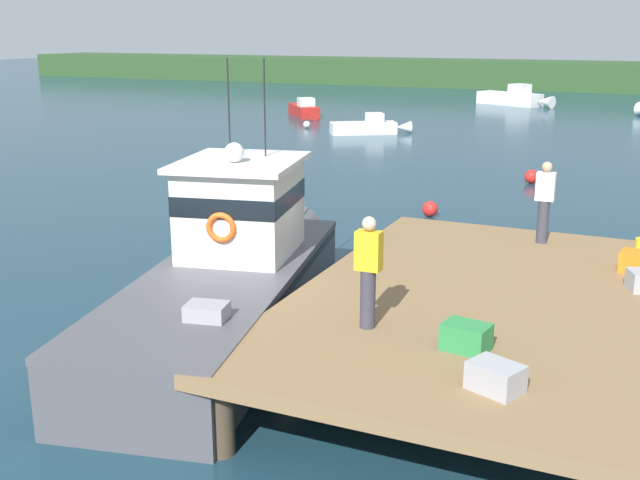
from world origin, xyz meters
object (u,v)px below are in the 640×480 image
at_px(moored_boat_off_the_point, 514,98).
at_px(crate_stack_near_edge, 496,377).
at_px(main_fishing_boat, 232,273).
at_px(deckhand_by_the_boat, 368,270).
at_px(moored_boat_near_channel, 369,127).
at_px(mooring_buoy_spare_mooring, 307,125).
at_px(deckhand_further_back, 545,200).
at_px(mooring_buoy_inshore, 430,209).
at_px(crate_single_far, 638,262).
at_px(moored_boat_far_left, 305,110).
at_px(mooring_buoy_channel_marker, 532,177).
at_px(crate_stack_mid_dock, 466,337).

bearing_deg(moored_boat_off_the_point, crate_stack_near_edge, -80.06).
relative_size(main_fishing_boat, deckhand_by_the_boat, 6.11).
distance_m(moored_boat_near_channel, mooring_buoy_spare_mooring, 4.08).
height_order(deckhand_further_back, moored_boat_off_the_point, deckhand_further_back).
bearing_deg(mooring_buoy_inshore, deckhand_by_the_boat, -78.36).
distance_m(deckhand_further_back, mooring_buoy_inshore, 7.41).
height_order(crate_stack_near_edge, crate_single_far, crate_single_far).
height_order(moored_boat_far_left, mooring_buoy_channel_marker, moored_boat_far_left).
bearing_deg(mooring_buoy_inshore, mooring_buoy_spare_mooring, 124.93).
bearing_deg(moored_boat_off_the_point, moored_boat_far_left, -130.21).
xyz_separation_m(crate_stack_near_edge, mooring_buoy_spare_mooring, (-16.47, 30.03, -1.18)).
bearing_deg(deckhand_by_the_boat, moored_boat_near_channel, 110.44).
relative_size(crate_stack_near_edge, crate_single_far, 1.00).
bearing_deg(moored_boat_off_the_point, crate_stack_mid_dock, -80.56).
bearing_deg(crate_stack_mid_dock, mooring_buoy_spare_mooring, 118.68).
height_order(deckhand_by_the_boat, moored_boat_near_channel, deckhand_by_the_boat).
xyz_separation_m(deckhand_further_back, mooring_buoy_spare_mooring, (-15.98, 23.17, -1.87)).
bearing_deg(moored_boat_near_channel, crate_stack_near_edge, -66.83).
bearing_deg(crate_single_far, mooring_buoy_inshore, 128.61).
distance_m(crate_stack_near_edge, crate_single_far, 5.73).
xyz_separation_m(deckhand_by_the_boat, deckhand_further_back, (1.59, 5.62, 0.00)).
height_order(crate_stack_near_edge, moored_boat_off_the_point, crate_stack_near_edge).
bearing_deg(mooring_buoy_inshore, crate_stack_mid_dock, -71.88).
relative_size(deckhand_by_the_boat, moored_boat_off_the_point, 0.28).
height_order(main_fishing_boat, moored_boat_far_left, main_fishing_boat).
distance_m(moored_boat_far_left, mooring_buoy_spare_mooring, 5.74).
bearing_deg(moored_boat_far_left, crate_stack_mid_dock, -61.69).
height_order(mooring_buoy_spare_mooring, mooring_buoy_channel_marker, mooring_buoy_channel_marker).
height_order(main_fishing_boat, deckhand_by_the_boat, main_fishing_boat).
bearing_deg(crate_stack_near_edge, mooring_buoy_inshore, 109.17).
distance_m(main_fishing_boat, crate_single_far, 7.20).
bearing_deg(deckhand_by_the_boat, crate_single_far, 51.56).
bearing_deg(crate_stack_mid_dock, crate_stack_near_edge, -59.87).
relative_size(moored_boat_far_left, moored_boat_off_the_point, 0.71).
height_order(crate_stack_mid_dock, mooring_buoy_spare_mooring, crate_stack_mid_dock).
distance_m(crate_stack_mid_dock, mooring_buoy_inshore, 12.48).
bearing_deg(crate_stack_mid_dock, moored_boat_far_left, 118.31).
bearing_deg(moored_boat_far_left, main_fishing_boat, -67.04).
distance_m(moored_boat_off_the_point, mooring_buoy_channel_marker, 29.21).
bearing_deg(mooring_buoy_channel_marker, crate_stack_mid_dock, -83.82).
height_order(crate_single_far, mooring_buoy_spare_mooring, crate_single_far).
relative_size(crate_stack_mid_dock, mooring_buoy_spare_mooring, 1.57).
height_order(main_fishing_boat, deckhand_further_back, main_fishing_boat).
bearing_deg(crate_stack_mid_dock, deckhand_further_back, 88.83).
height_order(moored_boat_off_the_point, mooring_buoy_spare_mooring, moored_boat_off_the_point).
relative_size(deckhand_further_back, moored_boat_near_channel, 0.40).
xyz_separation_m(crate_stack_mid_dock, mooring_buoy_channel_marker, (-1.96, 18.08, -1.13)).
distance_m(crate_stack_near_edge, moored_boat_far_left, 39.99).
xyz_separation_m(main_fishing_boat, deckhand_by_the_boat, (3.34, -1.88, 1.05)).
relative_size(crate_stack_near_edge, crate_stack_mid_dock, 1.00).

